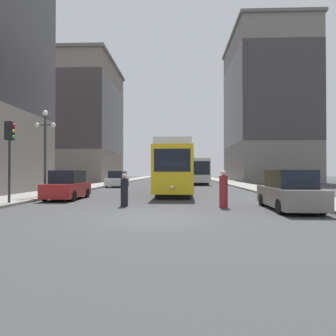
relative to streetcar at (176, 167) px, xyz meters
The scene contains 14 objects.
ground_plane 13.96m from the streetcar, 93.11° to the right, with size 200.00×200.00×0.00m, color #38383A.
sidewalk_left 28.06m from the streetcar, 110.44° to the left, with size 3.40×120.00×0.15m, color gray.
sidewalk_right 27.57m from the streetcar, 72.48° to the left, with size 3.40×120.00×0.15m, color gray.
streetcar is the anchor object (origin of this frame).
transit_bus 18.77m from the streetcar, 81.23° to the left, with size 2.77×12.89×3.45m.
parked_car_left_near 11.15m from the streetcar, 127.65° to the left, with size 2.05×4.43×1.82m.
parked_car_left_mid 9.49m from the streetcar, 136.07° to the right, with size 1.92×4.23×1.82m.
parked_car_right_far 12.54m from the streetcar, 65.01° to the right, with size 2.00×4.75×1.82m.
pedestrian_crossing_near 10.93m from the streetcar, 77.16° to the right, with size 0.40×0.40×1.80m.
pedestrian_crossing_far 10.52m from the streetcar, 103.84° to the right, with size 0.37×0.37×1.64m.
traffic_light_near_left 13.21m from the streetcar, 130.03° to the right, with size 0.47×0.36×4.17m.
lamp_post_left_near 10.44m from the streetcar, 147.43° to the right, with size 1.41×0.36×5.70m.
building_left_corner 34.63m from the streetcar, 121.82° to the left, with size 12.95×17.95×21.36m.
building_right_corner 36.18m from the streetcar, 61.74° to the left, with size 13.11×19.69×26.59m.
Camera 1 is at (1.01, -11.32, 1.75)m, focal length 31.91 mm.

